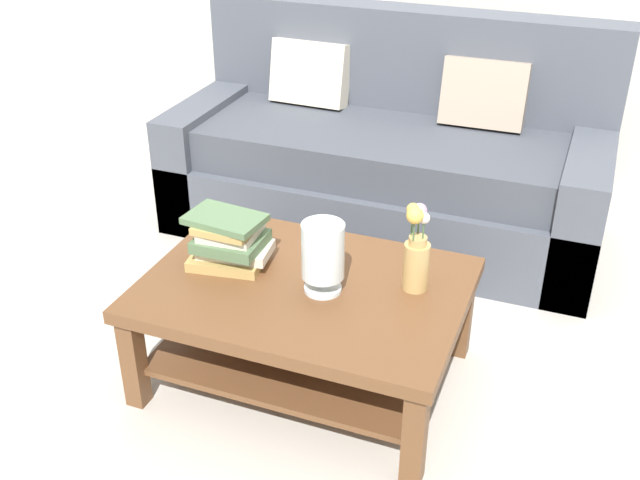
# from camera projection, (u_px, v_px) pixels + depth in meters

# --- Properties ---
(ground_plane) EXTENTS (10.00, 10.00, 0.00)m
(ground_plane) POSITION_uv_depth(u_px,v_px,m) (334.00, 326.00, 3.21)
(ground_plane) COLOR #B7B2A8
(couch) EXTENTS (2.12, 0.90, 1.06)m
(couch) POSITION_uv_depth(u_px,v_px,m) (388.00, 160.00, 3.83)
(couch) COLOR #474C56
(couch) RESTS_ON ground
(coffee_table) EXTENTS (1.14, 0.83, 0.42)m
(coffee_table) POSITION_uv_depth(u_px,v_px,m) (305.00, 309.00, 2.78)
(coffee_table) COLOR brown
(coffee_table) RESTS_ON ground
(book_stack_main) EXTENTS (0.31, 0.24, 0.20)m
(book_stack_main) POSITION_uv_depth(u_px,v_px,m) (230.00, 240.00, 2.80)
(book_stack_main) COLOR tan
(book_stack_main) RESTS_ON coffee_table
(glass_hurricane_vase) EXTENTS (0.15, 0.15, 0.26)m
(glass_hurricane_vase) POSITION_uv_depth(u_px,v_px,m) (323.00, 253.00, 2.61)
(glass_hurricane_vase) COLOR silver
(glass_hurricane_vase) RESTS_ON coffee_table
(flower_pitcher) EXTENTS (0.09, 0.12, 0.33)m
(flower_pitcher) POSITION_uv_depth(u_px,v_px,m) (416.00, 252.00, 2.63)
(flower_pitcher) COLOR tan
(flower_pitcher) RESTS_ON coffee_table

